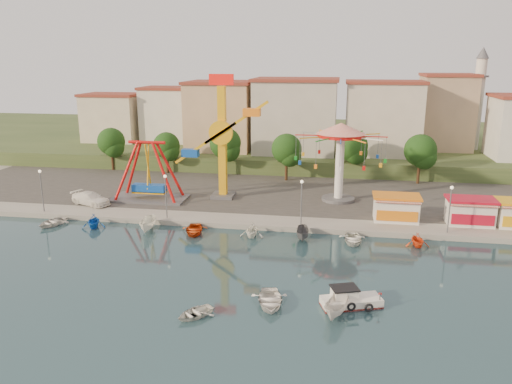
% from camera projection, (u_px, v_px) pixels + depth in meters
% --- Properties ---
extents(ground, '(200.00, 200.00, 0.00)m').
position_uv_depth(ground, '(203.00, 271.00, 46.07)').
color(ground, '#142E38').
rests_on(ground, ground).
extents(quay_deck, '(200.00, 100.00, 0.60)m').
position_uv_depth(quay_deck, '(281.00, 150.00, 105.06)').
color(quay_deck, '#9E998E').
rests_on(quay_deck, ground).
extents(asphalt_pad, '(90.00, 28.00, 0.01)m').
position_uv_depth(asphalt_pad, '(256.00, 186.00, 74.49)').
color(asphalt_pad, '#4C4944').
rests_on(asphalt_pad, quay_deck).
extents(hill_terrace, '(200.00, 60.00, 3.00)m').
position_uv_depth(hill_terrace, '(284.00, 141.00, 109.51)').
color(hill_terrace, '#384C26').
rests_on(hill_terrace, ground).
extents(pirate_ship_ride, '(10.00, 5.00, 8.00)m').
position_uv_depth(pirate_ship_ride, '(148.00, 172.00, 66.33)').
color(pirate_ship_ride, '#59595E').
rests_on(pirate_ship_ride, quay_deck).
extents(kamikaze_tower, '(8.53, 3.10, 16.50)m').
position_uv_depth(kamikaze_tower, '(225.00, 142.00, 66.06)').
color(kamikaze_tower, '#59595E').
rests_on(kamikaze_tower, quay_deck).
extents(wave_swinger, '(11.60, 11.60, 10.40)m').
position_uv_depth(wave_swinger, '(340.00, 144.00, 64.94)').
color(wave_swinger, '#59595E').
rests_on(wave_swinger, quay_deck).
extents(booth_left, '(5.40, 3.78, 3.08)m').
position_uv_depth(booth_left, '(396.00, 208.00, 58.22)').
color(booth_left, white).
rests_on(booth_left, quay_deck).
extents(booth_mid, '(5.40, 3.78, 3.08)m').
position_uv_depth(booth_mid, '(470.00, 211.00, 56.91)').
color(booth_mid, white).
rests_on(booth_mid, quay_deck).
extents(lamp_post_0, '(0.14, 0.14, 5.00)m').
position_uv_depth(lamp_post_0, '(42.00, 192.00, 61.48)').
color(lamp_post_0, '#59595E').
rests_on(lamp_post_0, quay_deck).
extents(lamp_post_1, '(0.14, 0.14, 5.00)m').
position_uv_depth(lamp_post_1, '(166.00, 198.00, 58.93)').
color(lamp_post_1, '#59595E').
rests_on(lamp_post_1, quay_deck).
extents(lamp_post_2, '(0.14, 0.14, 5.00)m').
position_uv_depth(lamp_post_2, '(301.00, 204.00, 56.38)').
color(lamp_post_2, '#59595E').
rests_on(lamp_post_2, quay_deck).
extents(lamp_post_3, '(0.14, 0.14, 5.00)m').
position_uv_depth(lamp_post_3, '(449.00, 211.00, 53.83)').
color(lamp_post_3, '#59595E').
rests_on(lamp_post_3, quay_deck).
extents(tree_0, '(4.60, 4.60, 7.19)m').
position_uv_depth(tree_0, '(111.00, 142.00, 84.03)').
color(tree_0, '#382314').
rests_on(tree_0, quay_deck).
extents(tree_1, '(4.35, 4.35, 6.80)m').
position_uv_depth(tree_1, '(167.00, 146.00, 81.80)').
color(tree_1, '#382314').
rests_on(tree_1, quay_deck).
extents(tree_2, '(5.02, 5.02, 7.85)m').
position_uv_depth(tree_2, '(225.00, 143.00, 79.61)').
color(tree_2, '#382314').
rests_on(tree_2, quay_deck).
extents(tree_3, '(4.68, 4.68, 7.32)m').
position_uv_depth(tree_3, '(287.00, 149.00, 76.73)').
color(tree_3, '#382314').
rests_on(tree_3, quay_deck).
extents(tree_4, '(4.86, 4.86, 7.60)m').
position_uv_depth(tree_4, '(352.00, 146.00, 77.94)').
color(tree_4, '#382314').
rests_on(tree_4, quay_deck).
extents(tree_5, '(4.83, 4.83, 7.54)m').
position_uv_depth(tree_5, '(420.00, 150.00, 74.62)').
color(tree_5, '#382314').
rests_on(tree_5, quay_deck).
extents(building_0, '(9.26, 9.53, 11.87)m').
position_uv_depth(building_0, '(94.00, 114.00, 92.96)').
color(building_0, beige).
rests_on(building_0, hill_terrace).
extents(building_1, '(12.33, 9.01, 8.63)m').
position_uv_depth(building_1, '(166.00, 121.00, 96.53)').
color(building_1, silver).
rests_on(building_1, hill_terrace).
extents(building_2, '(11.95, 9.28, 11.23)m').
position_uv_depth(building_2, '(233.00, 115.00, 94.65)').
color(building_2, tan).
rests_on(building_2, hill_terrace).
extents(building_3, '(12.59, 10.50, 9.20)m').
position_uv_depth(building_3, '(304.00, 124.00, 89.70)').
color(building_3, beige).
rests_on(building_3, hill_terrace).
extents(building_4, '(10.75, 9.23, 9.24)m').
position_uv_depth(building_4, '(380.00, 123.00, 90.79)').
color(building_4, beige).
rests_on(building_4, hill_terrace).
extents(building_5, '(12.77, 10.96, 11.21)m').
position_uv_depth(building_5, '(459.00, 120.00, 86.63)').
color(building_5, tan).
rests_on(building_5, hill_terrace).
extents(minaret, '(2.80, 2.80, 18.00)m').
position_uv_depth(minaret, '(478.00, 96.00, 88.52)').
color(minaret, silver).
rests_on(minaret, hill_terrace).
extents(cabin_motorboat, '(5.07, 3.26, 1.67)m').
position_uv_depth(cabin_motorboat, '(350.00, 301.00, 39.52)').
color(cabin_motorboat, white).
rests_on(cabin_motorboat, ground).
extents(rowboat_a, '(3.64, 4.60, 0.86)m').
position_uv_depth(rowboat_a, '(270.00, 300.00, 39.62)').
color(rowboat_a, white).
rests_on(rowboat_a, ground).
extents(rowboat_b, '(3.63, 3.75, 0.63)m').
position_uv_depth(rowboat_b, '(195.00, 313.00, 37.89)').
color(rowboat_b, silver).
rests_on(rowboat_b, ground).
extents(skiff, '(2.39, 4.02, 1.46)m').
position_uv_depth(skiff, '(337.00, 307.00, 37.84)').
color(skiff, silver).
rests_on(skiff, ground).
extents(van, '(6.01, 4.07, 1.62)m').
position_uv_depth(van, '(91.00, 199.00, 64.76)').
color(van, white).
rests_on(van, quay_deck).
extents(moored_boat_0, '(3.70, 4.42, 0.78)m').
position_uv_depth(moored_boat_0, '(52.00, 222.00, 58.66)').
color(moored_boat_0, silver).
rests_on(moored_boat_0, ground).
extents(moored_boat_1, '(3.48, 3.76, 1.64)m').
position_uv_depth(moored_boat_1, '(94.00, 221.00, 57.71)').
color(moored_boat_1, blue).
rests_on(moored_boat_1, ground).
extents(moored_boat_2, '(1.87, 4.05, 1.51)m').
position_uv_depth(moored_boat_2, '(148.00, 225.00, 56.67)').
color(moored_boat_2, white).
rests_on(moored_boat_2, ground).
extents(moored_boat_3, '(3.62, 4.52, 0.84)m').
position_uv_depth(moored_boat_3, '(194.00, 230.00, 55.90)').
color(moored_boat_3, '#C6400F').
rests_on(moored_boat_3, ground).
extents(moored_boat_4, '(2.71, 3.11, 1.59)m').
position_uv_depth(moored_boat_4, '(252.00, 230.00, 54.74)').
color(moored_boat_4, white).
rests_on(moored_boat_4, ground).
extents(moored_boat_5, '(1.49, 3.59, 1.36)m').
position_uv_depth(moored_boat_5, '(303.00, 234.00, 53.88)').
color(moored_boat_5, '#55555A').
rests_on(moored_boat_5, ground).
extents(moored_boat_6, '(2.92, 4.02, 0.82)m').
position_uv_depth(moored_boat_6, '(353.00, 239.00, 53.10)').
color(moored_boat_6, white).
rests_on(moored_boat_6, ground).
extents(moored_boat_7, '(2.80, 3.12, 1.47)m').
position_uv_depth(moored_boat_7, '(417.00, 240.00, 51.96)').
color(moored_boat_7, '#ED4315').
rests_on(moored_boat_7, ground).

